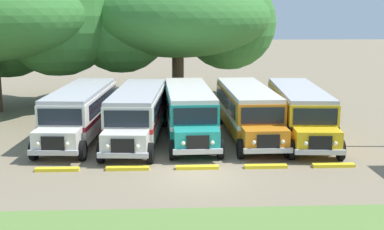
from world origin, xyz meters
The scene contains 13 objects.
ground_plane centered at (0.00, 0.00, 0.00)m, with size 220.00×220.00×0.00m, color #84755B.
parked_bus_slot_0 centered at (-6.36, 7.67, 1.58)m, with size 3.38×10.95×2.82m.
parked_bus_slot_1 centered at (-3.03, 7.04, 1.58)m, with size 3.36×10.94×2.82m.
parked_bus_slot_2 centered at (-0.09, 7.55, 1.58)m, with size 2.96×10.87×2.82m.
parked_bus_slot_3 centered at (3.35, 7.54, 1.58)m, with size 2.87×10.86×2.82m.
parked_bus_slot_4 centered at (6.31, 7.13, 1.58)m, with size 3.35×10.94×2.82m.
curb_wheelstop_0 centered at (-6.44, 1.00, 0.07)m, with size 2.00×0.36×0.15m, color yellow.
curb_wheelstop_1 centered at (-3.22, 1.00, 0.07)m, with size 2.00×0.36×0.15m, color yellow.
curb_wheelstop_2 centered at (0.00, 1.00, 0.07)m, with size 2.00×0.36×0.15m, color yellow.
curb_wheelstop_3 centered at (3.22, 1.00, 0.07)m, with size 2.00×0.36×0.15m, color yellow.
curb_wheelstop_4 centered at (6.44, 1.00, 0.07)m, with size 2.00×0.36×0.15m, color yellow.
broad_shade_tree centered at (-0.37, 20.69, 6.63)m, with size 16.47×15.36×10.85m.
secondary_tree centered at (-13.25, 16.98, 6.81)m, with size 16.70×15.53×11.37m.
Camera 1 is at (-1.40, -22.34, 7.24)m, focal length 49.01 mm.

